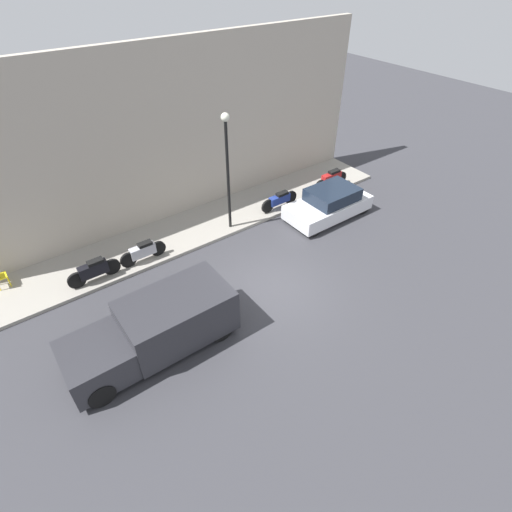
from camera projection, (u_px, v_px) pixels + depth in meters
ground_plane at (273, 289)px, 14.24m from camera, size 60.00×60.00×0.00m
sidewalk at (202, 225)px, 17.31m from camera, size 2.70×18.58×0.13m
building_facade at (176, 136)px, 16.07m from camera, size 0.30×18.58×7.14m
parked_car at (329, 204)px, 17.61m from camera, size 1.80×3.87×1.32m
delivery_van at (154, 329)px, 11.65m from camera, size 1.92×4.98×1.66m
motorcycle_blue at (280, 200)px, 18.03m from camera, size 0.30×1.96×0.74m
scooter_silver at (143, 251)px, 15.02m from camera, size 0.30×1.81×0.79m
motorcycle_black at (94, 270)px, 14.12m from camera, size 0.30×1.89×0.85m
motorcycle_red at (331, 179)px, 19.48m from camera, size 0.30×2.06×0.88m
streetlamp at (227, 159)px, 15.15m from camera, size 0.32×0.32×4.85m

